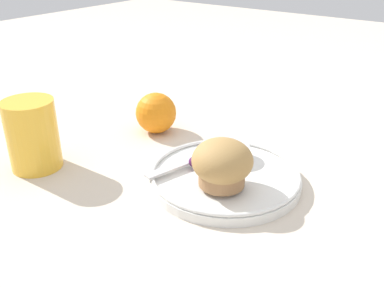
% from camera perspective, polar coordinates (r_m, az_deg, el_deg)
% --- Properties ---
extents(ground_plane, '(3.00, 3.00, 0.00)m').
position_cam_1_polar(ground_plane, '(0.66, 4.33, -4.46)').
color(ground_plane, beige).
extents(plate, '(0.23, 0.23, 0.02)m').
position_cam_1_polar(plate, '(0.64, 4.40, -4.35)').
color(plate, white).
rests_on(plate, ground_plane).
extents(muffin, '(0.09, 0.09, 0.07)m').
position_cam_1_polar(muffin, '(0.59, 4.05, -2.65)').
color(muffin, '#9E7047').
rests_on(muffin, plate).
extents(cream_ramekin, '(0.06, 0.06, 0.02)m').
position_cam_1_polar(cream_ramekin, '(0.68, 5.16, -0.66)').
color(cream_ramekin, silver).
rests_on(cream_ramekin, plate).
extents(berry_pair, '(0.03, 0.02, 0.02)m').
position_cam_1_polar(berry_pair, '(0.65, 0.66, -2.12)').
color(berry_pair, '#4C194C').
rests_on(berry_pair, plate).
extents(butter_knife, '(0.17, 0.06, 0.00)m').
position_cam_1_polar(butter_knife, '(0.66, 0.09, -2.11)').
color(butter_knife, silver).
rests_on(butter_knife, plate).
extents(orange_fruit, '(0.08, 0.08, 0.08)m').
position_cam_1_polar(orange_fruit, '(0.80, -4.82, 4.15)').
color(orange_fruit, orange).
rests_on(orange_fruit, ground_plane).
extents(juice_glass, '(0.08, 0.08, 0.11)m').
position_cam_1_polar(juice_glass, '(0.71, -20.50, 1.16)').
color(juice_glass, gold).
rests_on(juice_glass, ground_plane).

